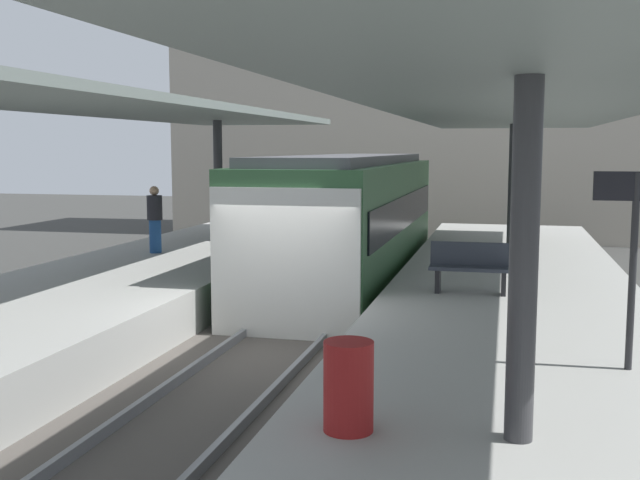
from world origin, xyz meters
TOP-DOWN VIEW (x-y plane):
  - ground_plane at (0.00, 0.00)m, footprint 80.00×80.00m
  - platform_left at (-3.80, 0.00)m, footprint 4.40×28.00m
  - platform_right at (3.80, 0.00)m, footprint 4.40×28.00m
  - track_ballast at (0.00, 0.00)m, footprint 3.20×28.00m
  - rail_near_side at (-0.72, 0.00)m, footprint 0.08×28.00m
  - rail_far_side at (0.72, 0.00)m, footprint 0.08×28.00m
  - commuter_train at (0.00, 6.41)m, footprint 2.78×10.94m
  - canopy_left at (-3.80, 1.40)m, footprint 4.18×21.00m
  - canopy_right at (3.80, 1.40)m, footprint 4.18×21.00m
  - platform_bench at (3.09, 1.76)m, footprint 1.40×0.41m
  - platform_sign at (5.02, -2.47)m, footprint 0.90×0.08m
  - litter_bin at (2.35, -5.04)m, footprint 0.44×0.44m
  - passenger_near_bench at (-4.40, 5.12)m, footprint 0.36×0.36m
  - station_building_backdrop at (-0.41, 20.00)m, footprint 18.00×6.00m

SIDE VIEW (x-z plane):
  - ground_plane at x=0.00m, z-range 0.00..0.00m
  - track_ballast at x=0.00m, z-range 0.00..0.20m
  - rail_near_side at x=-0.72m, z-range 0.20..0.34m
  - rail_far_side at x=0.72m, z-range 0.20..0.34m
  - platform_left at x=-3.80m, z-range 0.00..1.00m
  - platform_right at x=3.80m, z-range 0.00..1.00m
  - litter_bin at x=2.35m, z-range 1.00..1.80m
  - platform_bench at x=3.09m, z-range 1.03..1.89m
  - commuter_train at x=0.00m, z-range 0.18..3.28m
  - passenger_near_bench at x=-4.40m, z-range 1.03..2.61m
  - platform_sign at x=5.02m, z-range 1.52..3.73m
  - canopy_right at x=3.80m, z-range 2.48..5.69m
  - canopy_left at x=-3.80m, z-range 2.55..5.91m
  - station_building_backdrop at x=-0.41m, z-range 0.00..11.00m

